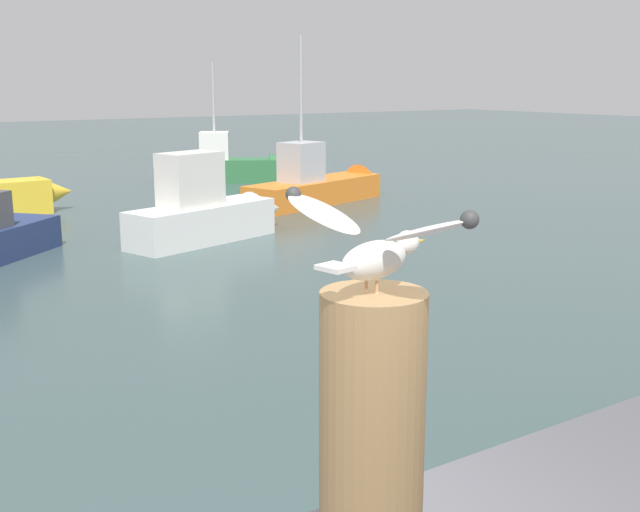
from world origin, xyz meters
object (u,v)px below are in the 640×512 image
(seagull, at_px, (376,244))
(mooring_post, at_px, (372,456))
(boat_orange, at_px, (325,184))
(boat_green, at_px, (233,166))
(boat_white, at_px, (211,211))

(seagull, bearing_deg, mooring_post, -168.71)
(mooring_post, xyz_separation_m, boat_orange, (10.15, 15.07, -1.60))
(boat_green, xyz_separation_m, boat_orange, (0.03, -4.93, -0.03))
(seagull, xyz_separation_m, boat_orange, (10.14, 15.07, -2.18))
(mooring_post, bearing_deg, seagull, 11.29)
(boat_white, distance_m, boat_orange, 5.45)
(seagull, bearing_deg, boat_orange, 56.05)
(boat_white, distance_m, boat_green, 9.07)
(boat_white, bearing_deg, boat_orange, 31.92)
(mooring_post, distance_m, boat_green, 22.47)
(seagull, xyz_separation_m, boat_white, (5.52, 12.19, -2.06))
(boat_green, bearing_deg, boat_white, -120.47)
(seagull, distance_m, boat_orange, 18.30)
(boat_white, relative_size, boat_orange, 0.76)
(boat_orange, bearing_deg, boat_white, -148.08)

